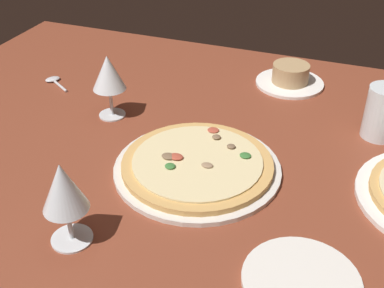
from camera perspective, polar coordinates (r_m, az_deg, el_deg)
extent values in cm
cube|color=brown|center=(109.81, -0.56, -0.70)|extent=(150.00, 110.00, 4.00)
cylinder|color=silver|center=(99.90, 0.61, -2.83)|extent=(33.57, 33.57, 1.00)
cylinder|color=tan|center=(99.26, 0.62, -2.31)|extent=(30.38, 30.38, 1.20)
cylinder|color=beige|center=(98.80, 0.62, -1.94)|extent=(26.09, 26.09, 0.40)
ellipsoid|color=#AD4733|center=(99.10, -1.86, -1.45)|extent=(3.02, 2.32, 0.67)
ellipsoid|color=#937556|center=(96.88, 1.75, -2.44)|extent=(2.36, 1.77, 0.47)
ellipsoid|color=brown|center=(102.45, 4.50, -0.27)|extent=(1.77, 1.69, 0.65)
ellipsoid|color=#AD4733|center=(107.82, 2.45, 1.61)|extent=(2.52, 2.32, 0.46)
ellipsoid|color=#387033|center=(96.59, -2.53, -2.53)|extent=(2.09, 2.02, 0.59)
ellipsoid|color=#387033|center=(100.08, 6.14, -1.31)|extent=(2.33, 2.14, 0.55)
ellipsoid|color=brown|center=(104.98, 2.76, 0.73)|extent=(1.84, 1.77, 0.72)
ellipsoid|color=brown|center=(99.35, -2.78, -1.38)|extent=(2.88, 2.30, 0.65)
cylinder|color=white|center=(135.80, 11.12, 6.88)|extent=(17.91, 17.91, 0.80)
cylinder|color=tan|center=(134.60, 11.25, 7.96)|extent=(9.63, 9.63, 4.87)
cylinder|color=silver|center=(87.43, -13.58, -10.49)|extent=(7.06, 7.06, 0.40)
cylinder|color=silver|center=(85.11, -13.89, -8.79)|extent=(0.80, 0.80, 6.56)
cone|color=silver|center=(80.37, -14.60, -4.77)|extent=(7.53, 7.53, 8.58)
cylinder|color=silver|center=(120.22, -9.11, 3.33)|extent=(6.31, 6.31, 0.40)
cylinder|color=silver|center=(118.48, -9.26, 4.84)|extent=(0.80, 0.80, 6.81)
cone|color=silver|center=(115.18, -9.59, 8.10)|extent=(7.72, 7.72, 8.08)
cone|color=maroon|center=(116.34, -9.47, 6.89)|extent=(2.28, 2.28, 2.66)
cylinder|color=silver|center=(115.79, 21.06, 3.39)|extent=(7.85, 7.85, 11.81)
cylinder|color=silver|center=(117.03, 20.81, 2.27)|extent=(7.22, 7.22, 6.53)
cylinder|color=silver|center=(80.14, 12.43, -15.09)|extent=(18.30, 18.30, 0.90)
ellipsoid|color=silver|center=(140.29, -15.70, 7.17)|extent=(4.50, 4.88, 1.00)
cylinder|color=silver|center=(136.72, -14.96, 6.52)|extent=(7.63, 5.15, 0.70)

